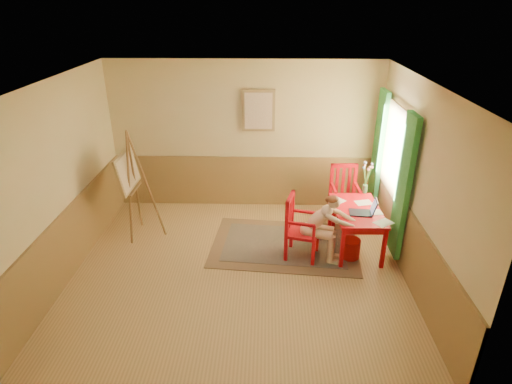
{
  "coord_description": "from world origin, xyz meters",
  "views": [
    {
      "loc": [
        0.41,
        -5.29,
        3.79
      ],
      "look_at": [
        0.25,
        0.55,
        1.05
      ],
      "focal_mm": 29.47,
      "sensor_mm": 36.0,
      "label": 1
    }
  ],
  "objects_px": {
    "table": "(357,214)",
    "chair_left": "(299,227)",
    "laptop": "(365,211)",
    "easel": "(130,175)",
    "figure": "(322,224)",
    "chair_back": "(344,196)"
  },
  "relations": [
    {
      "from": "table",
      "to": "figure",
      "type": "height_order",
      "value": "figure"
    },
    {
      "from": "chair_left",
      "to": "chair_back",
      "type": "xyz_separation_m",
      "value": [
        0.87,
        1.12,
        0.02
      ]
    },
    {
      "from": "table",
      "to": "chair_left",
      "type": "distance_m",
      "value": 0.97
    },
    {
      "from": "figure",
      "to": "table",
      "type": "bearing_deg",
      "value": 29.34
    },
    {
      "from": "chair_back",
      "to": "figure",
      "type": "xyz_separation_m",
      "value": [
        -0.53,
        -1.19,
        0.08
      ]
    },
    {
      "from": "figure",
      "to": "laptop",
      "type": "height_order",
      "value": "figure"
    },
    {
      "from": "figure",
      "to": "easel",
      "type": "xyz_separation_m",
      "value": [
        -3.1,
        0.69,
        0.49
      ]
    },
    {
      "from": "figure",
      "to": "easel",
      "type": "relative_size",
      "value": 0.6
    },
    {
      "from": "chair_left",
      "to": "chair_back",
      "type": "height_order",
      "value": "chair_back"
    },
    {
      "from": "chair_back",
      "to": "easel",
      "type": "distance_m",
      "value": 3.71
    },
    {
      "from": "table",
      "to": "figure",
      "type": "xyz_separation_m",
      "value": [
        -0.59,
        -0.33,
        -0.01
      ]
    },
    {
      "from": "laptop",
      "to": "easel",
      "type": "relative_size",
      "value": 0.22
    },
    {
      "from": "laptop",
      "to": "easel",
      "type": "xyz_separation_m",
      "value": [
        -3.77,
        0.5,
        0.34
      ]
    },
    {
      "from": "figure",
      "to": "laptop",
      "type": "xyz_separation_m",
      "value": [
        0.67,
        0.19,
        0.15
      ]
    },
    {
      "from": "table",
      "to": "easel",
      "type": "bearing_deg",
      "value": 174.53
    },
    {
      "from": "laptop",
      "to": "figure",
      "type": "bearing_deg",
      "value": -164.36
    },
    {
      "from": "chair_left",
      "to": "easel",
      "type": "xyz_separation_m",
      "value": [
        -2.76,
        0.61,
        0.59
      ]
    },
    {
      "from": "laptop",
      "to": "chair_back",
      "type": "bearing_deg",
      "value": 97.8
    },
    {
      "from": "easel",
      "to": "laptop",
      "type": "bearing_deg",
      "value": -7.53
    },
    {
      "from": "chair_back",
      "to": "easel",
      "type": "bearing_deg",
      "value": -172.04
    },
    {
      "from": "chair_back",
      "to": "figure",
      "type": "distance_m",
      "value": 1.31
    },
    {
      "from": "table",
      "to": "chair_left",
      "type": "xyz_separation_m",
      "value": [
        -0.93,
        -0.26,
        -0.11
      ]
    }
  ]
}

